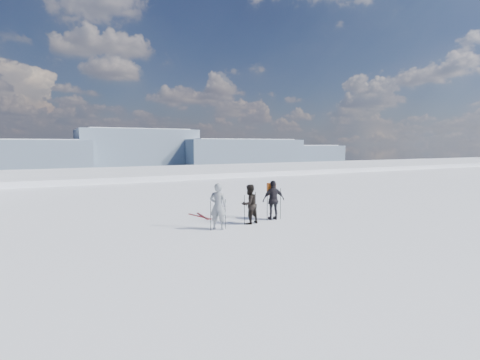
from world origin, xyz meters
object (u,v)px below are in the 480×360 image
object	(u,v)px
skier_grey	(218,206)
skis_loose	(201,216)
skier_dark	(249,204)
skier_pack	(274,200)

from	to	relation	value
skier_grey	skis_loose	world-z (taller)	skier_grey
skier_grey	skier_dark	world-z (taller)	skier_grey
skier_grey	skis_loose	size ratio (longest dim) A/B	1.06
skier_pack	skier_dark	bearing A→B (deg)	21.17
skier_grey	skier_pack	distance (m)	2.98
skier_grey	skis_loose	distance (m)	2.85
skier_dark	skis_loose	xyz separation A→B (m)	(-1.17, 2.38, -0.80)
skier_dark	skier_pack	size ratio (longest dim) A/B	0.95
skier_dark	skier_pack	bearing A→B (deg)	176.74
skier_pack	skier_grey	bearing A→B (deg)	20.87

